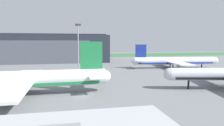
# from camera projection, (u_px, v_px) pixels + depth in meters

# --- Properties ---
(ground_plane) EXTENTS (440.00, 440.00, 0.00)m
(ground_plane) POSITION_uv_depth(u_px,v_px,m) (82.00, 96.00, 52.39)
(ground_plane) COLOR slate
(grass_field_strip) EXTENTS (440.00, 56.00, 0.08)m
(grass_field_strip) POSITION_uv_depth(u_px,v_px,m) (72.00, 56.00, 211.09)
(grass_field_strip) COLOR #397342
(grass_field_strip) RESTS_ON ground_plane
(maintenance_hangar) EXTENTS (109.94, 37.35, 19.54)m
(maintenance_hangar) POSITION_uv_depth(u_px,v_px,m) (27.00, 48.00, 142.85)
(maintenance_hangar) COLOR #232833
(maintenance_hangar) RESTS_ON ground_plane
(airliner_far_right) EXTENTS (46.22, 36.28, 12.39)m
(airliner_far_right) POSITION_uv_depth(u_px,v_px,m) (175.00, 61.00, 108.25)
(airliner_far_right) COLOR white
(airliner_far_right) RESTS_ON ground_plane
(airliner_near_right) EXTENTS (49.24, 40.16, 13.70)m
(airliner_near_right) POSITION_uv_depth(u_px,v_px,m) (16.00, 80.00, 51.97)
(airliner_near_right) COLOR white
(airliner_near_right) RESTS_ON ground_plane
(apron_light_mast) EXTENTS (2.40, 0.50, 21.16)m
(apron_light_mast) POSITION_uv_depth(u_px,v_px,m) (78.00, 45.00, 86.69)
(apron_light_mast) COLOR #99999E
(apron_light_mast) RESTS_ON ground_plane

